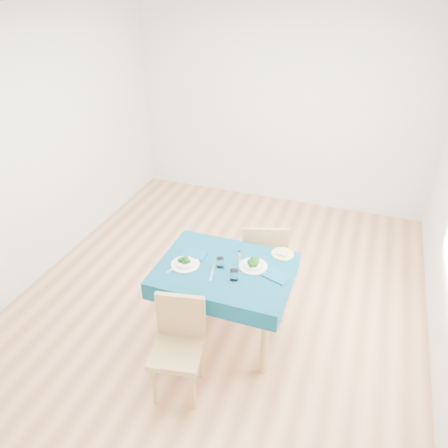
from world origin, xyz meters
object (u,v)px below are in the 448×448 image
(bowl_far, at_px, (253,263))
(table, at_px, (225,301))
(chair_near, at_px, (177,347))
(side_plate, at_px, (283,254))
(chair_far, at_px, (264,244))
(bowl_near, at_px, (185,261))

(bowl_far, bearing_deg, table, -157.54)
(chair_near, relative_size, side_plate, 4.83)
(side_plate, bearing_deg, chair_far, 123.71)
(table, bearing_deg, bowl_near, -166.62)
(side_plate, bearing_deg, bowl_far, -126.72)
(chair_far, relative_size, bowl_near, 4.43)
(chair_far, xyz_separation_m, bowl_near, (-0.47, -0.85, 0.25))
(chair_far, height_order, bowl_near, chair_far)
(chair_near, xyz_separation_m, bowl_near, (-0.20, 0.64, 0.31))
(table, relative_size, chair_near, 1.17)
(table, relative_size, bowl_near, 4.57)
(bowl_near, xyz_separation_m, side_plate, (0.75, 0.43, -0.03))
(table, distance_m, chair_far, 0.80)
(chair_near, xyz_separation_m, side_plate, (0.55, 1.08, 0.28))
(table, distance_m, bowl_near, 0.54)
(chair_far, relative_size, bowl_far, 4.48)
(bowl_far, bearing_deg, chair_near, -113.71)
(bowl_near, height_order, side_plate, bowl_near)
(table, distance_m, side_plate, 0.67)
(table, xyz_separation_m, bowl_near, (-0.33, -0.08, 0.42))
(table, bearing_deg, chair_near, -100.35)
(chair_near, relative_size, chair_far, 0.88)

